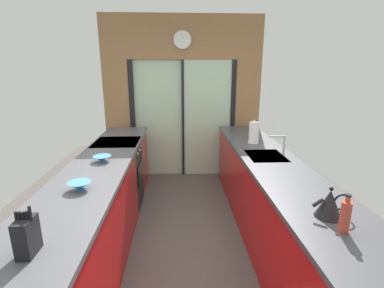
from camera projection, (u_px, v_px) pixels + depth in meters
name	position (u px, v px, depth m)	size (l,w,h in m)	color
ground_plane	(187.00, 229.00, 3.39)	(5.04, 7.60, 0.02)	#4C4742
back_wall_unit	(183.00, 89.00, 4.72)	(2.64, 0.12, 2.70)	olive
left_counter_run	(96.00, 215.00, 2.77)	(0.62, 3.80, 0.92)	#AD0C0F
right_counter_run	(272.00, 203.00, 3.03)	(0.62, 3.80, 0.92)	#AD0C0F
sink_faucet	(281.00, 142.00, 3.11)	(0.19, 0.02, 0.23)	#B7BABC
oven_range	(119.00, 174.00, 3.85)	(0.60, 0.60, 0.92)	black
mixing_bowl_near	(80.00, 186.00, 2.25)	(0.19, 0.19, 0.07)	teal
mixing_bowl_far	(102.00, 158.00, 2.93)	(0.19, 0.19, 0.06)	teal
knife_block	(27.00, 236.00, 1.46)	(0.09, 0.14, 0.28)	black
kettle	(330.00, 204.00, 1.83)	(0.26, 0.17, 0.21)	black
soap_bottle	(345.00, 216.00, 1.66)	(0.06, 0.06, 0.25)	#B23D2D
paper_towel_roll	(254.00, 133.00, 3.62)	(0.15, 0.15, 0.31)	#B7BABC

